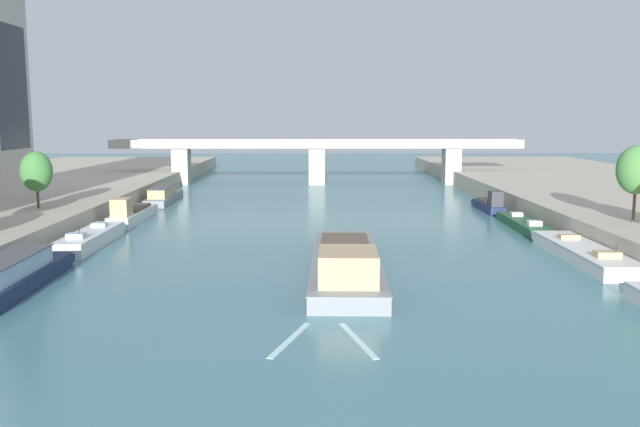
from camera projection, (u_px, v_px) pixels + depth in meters
The scene contains 12 objects.
barge_midriver at pixel (346, 262), 50.86m from camera, with size 5.91×24.94×3.23m.
wake_behind_barge at pixel (324, 340), 36.02m from camera, with size 5.60×5.98×0.03m.
moored_boat_left_upstream at pixel (13, 276), 45.97m from camera, with size 3.48×15.77×2.51m.
moored_boat_left_second at pixel (91, 238), 62.33m from camera, with size 2.89×13.52×2.43m.
moored_boat_left_near at pixel (132, 213), 76.44m from camera, with size 2.63×13.40×3.11m.
moored_boat_left_far at pixel (164, 195), 94.01m from camera, with size 3.20×15.74×2.30m.
moored_boat_right_near at pixel (583, 253), 56.07m from camera, with size 3.51×16.58×2.28m.
moored_boat_right_midway at pixel (523, 224), 71.75m from camera, with size 2.81×14.06×2.07m.
moored_boat_right_upstream at pixel (489, 205), 84.83m from camera, with size 1.98×10.38×2.87m.
tree_left_end_of_row at pixel (36, 171), 69.38m from camera, with size 3.21×3.21×5.89m.
tree_right_far at pixel (636, 170), 60.04m from camera, with size 3.45×3.45×6.90m.
bridge_far at pixel (317, 155), 117.81m from camera, with size 71.25×4.40×7.86m.
Camera 1 is at (-0.67, -19.82, 11.82)m, focal length 37.95 mm.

